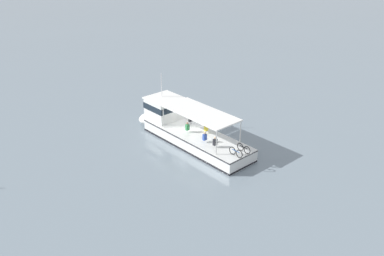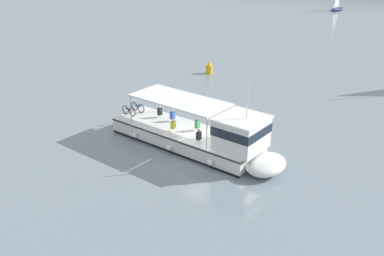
% 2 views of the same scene
% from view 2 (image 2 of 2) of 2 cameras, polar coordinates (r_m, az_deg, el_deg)
% --- Properties ---
extents(ground_plane, '(400.00, 400.00, 0.00)m').
position_cam_2_polar(ground_plane, '(27.28, 1.91, -3.99)').
color(ground_plane, gray).
extents(ferry_main, '(12.90, 3.69, 5.32)m').
position_cam_2_polar(ferry_main, '(27.63, 1.65, -1.25)').
color(ferry_main, white).
rests_on(ferry_main, ground).
extents(sailboat_horizon_east, '(1.92, 4.92, 5.40)m').
position_cam_2_polar(sailboat_horizon_east, '(94.02, 18.93, 15.05)').
color(sailboat_horizon_east, navy).
rests_on(sailboat_horizon_east, ground).
extents(channel_buoy, '(0.70, 0.70, 1.40)m').
position_cam_2_polar(channel_buoy, '(44.90, 2.32, 8.03)').
color(channel_buoy, gold).
rests_on(channel_buoy, ground).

